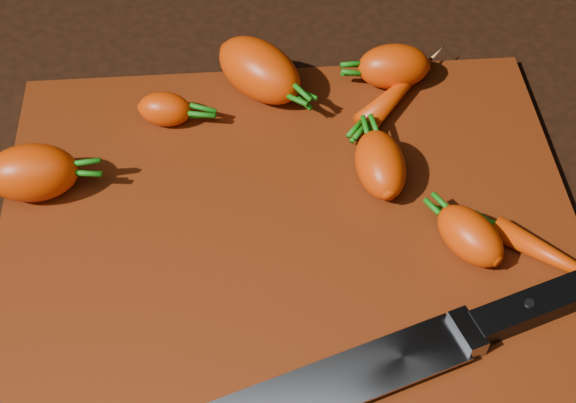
{
  "coord_description": "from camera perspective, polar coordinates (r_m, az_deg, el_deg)",
  "views": [
    {
      "loc": [
        -0.03,
        -0.42,
        0.56
      ],
      "look_at": [
        0.0,
        0.01,
        0.03
      ],
      "focal_mm": 50.0,
      "sensor_mm": 36.0,
      "label": 1
    }
  ],
  "objects": [
    {
      "name": "carrot_4",
      "position": [
        0.77,
        -8.76,
        6.51
      ],
      "size": [
        0.06,
        0.04,
        0.03
      ],
      "primitive_type": "ellipsoid",
      "rotation": [
        0.0,
        0.0,
        -0.2
      ],
      "color": "#C13406",
      "rests_on": "cutting_board"
    },
    {
      "name": "carrot_5",
      "position": [
        0.68,
        12.81,
        -2.39
      ],
      "size": [
        0.07,
        0.08,
        0.04
      ],
      "primitive_type": "ellipsoid",
      "rotation": [
        0.0,
        0.0,
        2.13
      ],
      "color": "#C13406",
      "rests_on": "cutting_board"
    },
    {
      "name": "cutting_board",
      "position": [
        0.7,
        0.06,
        -1.88
      ],
      "size": [
        0.5,
        0.4,
        0.01
      ],
      "primitive_type": "cube",
      "color": "#4F1C08",
      "rests_on": "ground"
    },
    {
      "name": "carrot_7",
      "position": [
        0.69,
        19.0,
        -4.12
      ],
      "size": [
        0.11,
        0.1,
        0.02
      ],
      "primitive_type": "ellipsoid",
      "rotation": [
        0.0,
        0.0,
        -0.7
      ],
      "color": "#C13406",
      "rests_on": "cutting_board"
    },
    {
      "name": "carrot_0",
      "position": [
        0.73,
        -17.75,
        1.95
      ],
      "size": [
        0.08,
        0.05,
        0.05
      ],
      "primitive_type": "ellipsoid",
      "rotation": [
        0.0,
        0.0,
        0.04
      ],
      "color": "#C13406",
      "rests_on": "cutting_board"
    },
    {
      "name": "ground",
      "position": [
        0.71,
        0.06,
        -2.42
      ],
      "size": [
        2.0,
        2.0,
        0.01
      ],
      "primitive_type": "cube",
      "color": "black"
    },
    {
      "name": "carrot_3",
      "position": [
        0.81,
        7.52,
        9.5
      ],
      "size": [
        0.07,
        0.04,
        0.04
      ],
      "primitive_type": "ellipsoid",
      "rotation": [
        0.0,
        0.0,
        3.14
      ],
      "color": "#C13406",
      "rests_on": "cutting_board"
    },
    {
      "name": "knife",
      "position": [
        0.6,
        4.2,
        -12.5
      ],
      "size": [
        0.38,
        0.15,
        0.02
      ],
      "rotation": [
        0.0,
        0.0,
        0.32
      ],
      "color": "gray",
      "rests_on": "cutting_board"
    },
    {
      "name": "carrot_1",
      "position": [
        0.79,
        -2.06,
        9.32
      ],
      "size": [
        0.11,
        0.11,
        0.06
      ],
      "primitive_type": "ellipsoid",
      "rotation": [
        0.0,
        0.0,
        -0.83
      ],
      "color": "#C13406",
      "rests_on": "cutting_board"
    },
    {
      "name": "carrot_6",
      "position": [
        0.8,
        7.89,
        7.84
      ],
      "size": [
        0.1,
        0.1,
        0.02
      ],
      "primitive_type": "ellipsoid",
      "rotation": [
        0.0,
        0.0,
        0.83
      ],
      "color": "#C13406",
      "rests_on": "cutting_board"
    },
    {
      "name": "carrot_2",
      "position": [
        0.71,
        6.59,
        2.62
      ],
      "size": [
        0.05,
        0.08,
        0.04
      ],
      "primitive_type": "ellipsoid",
      "rotation": [
        0.0,
        0.0,
        1.64
      ],
      "color": "#C13406",
      "rests_on": "cutting_board"
    }
  ]
}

